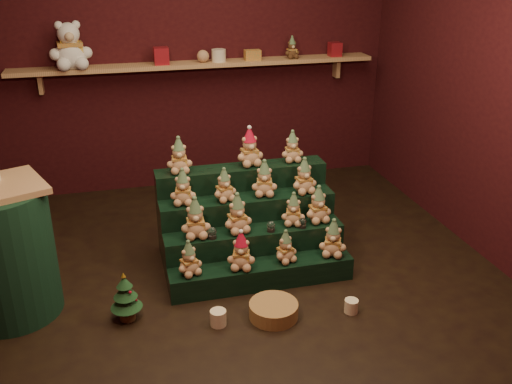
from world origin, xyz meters
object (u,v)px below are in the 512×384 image
object	(u,v)px
riser_tier_front	(262,274)
wicker_basket	(274,310)
mini_christmas_tree	(126,297)
white_bear	(69,39)
snow_globe_a	(212,233)
mug_left	(218,318)
snow_globe_b	(271,226)
brown_bear	(292,48)
mug_right	(351,306)
snow_globe_c	(303,223)
side_table	(4,252)

from	to	relation	value
riser_tier_front	wicker_basket	size ratio (longest dim) A/B	4.10
mini_christmas_tree	white_bear	world-z (taller)	white_bear
snow_globe_a	mug_left	world-z (taller)	snow_globe_a
wicker_basket	white_bear	size ratio (longest dim) A/B	0.63
riser_tier_front	snow_globe_a	distance (m)	0.49
riser_tier_front	wicker_basket	xyz separation A→B (m)	(-0.03, -0.42, -0.04)
snow_globe_b	white_bear	bearing A→B (deg)	127.05
snow_globe_b	riser_tier_front	bearing A→B (deg)	-125.98
snow_globe_b	mini_christmas_tree	size ratio (longest dim) A/B	0.23
mini_christmas_tree	brown_bear	distance (m)	3.15
riser_tier_front	white_bear	bearing A→B (deg)	122.53
mug_right	brown_bear	size ratio (longest dim) A/B	0.46
snow_globe_b	mug_left	distance (m)	0.85
snow_globe_c	brown_bear	world-z (taller)	brown_bear
snow_globe_b	wicker_basket	bearing A→B (deg)	-103.89
snow_globe_b	mini_christmas_tree	distance (m)	1.20
snow_globe_b	mug_right	size ratio (longest dim) A/B	0.87
white_bear	brown_bear	bearing A→B (deg)	-6.57
snow_globe_a	mug_left	bearing A→B (deg)	-97.40
mug_right	wicker_basket	xyz separation A→B (m)	(-0.54, 0.08, 0.00)
snow_globe_c	mug_right	size ratio (longest dim) A/B	0.84
snow_globe_b	white_bear	world-z (taller)	white_bear
riser_tier_front	mug_left	xyz separation A→B (m)	(-0.42, -0.41, -0.03)
mug_right	wicker_basket	world-z (taller)	wicker_basket
mini_christmas_tree	side_table	bearing A→B (deg)	158.62
snow_globe_b	brown_bear	xyz separation A→B (m)	(0.74, 1.87, 1.02)
mini_christmas_tree	brown_bear	size ratio (longest dim) A/B	1.73
snow_globe_c	mini_christmas_tree	size ratio (longest dim) A/B	0.22
side_table	snow_globe_b	bearing A→B (deg)	-19.99
wicker_basket	mini_christmas_tree	bearing A→B (deg)	166.95
snow_globe_a	snow_globe_b	world-z (taller)	snow_globe_a
side_table	white_bear	size ratio (longest dim) A/B	1.76
white_bear	brown_bear	distance (m)	2.16
snow_globe_b	snow_globe_c	xyz separation A→B (m)	(0.25, 0.00, -0.00)
mug_right	snow_globe_a	bearing A→B (deg)	142.42
wicker_basket	white_bear	world-z (taller)	white_bear
snow_globe_c	brown_bear	xyz separation A→B (m)	(0.49, 1.87, 1.03)
mug_left	brown_bear	xyz separation A→B (m)	(1.27, 2.44, 1.37)
mini_christmas_tree	snow_globe_b	bearing A→B (deg)	17.29
snow_globe_a	white_bear	world-z (taller)	white_bear
riser_tier_front	snow_globe_b	distance (m)	0.37
riser_tier_front	mug_right	xyz separation A→B (m)	(0.52, -0.50, -0.04)
mug_right	brown_bear	distance (m)	2.90
snow_globe_a	snow_globe_b	xyz separation A→B (m)	(0.46, -0.00, -0.00)
side_table	mug_left	bearing A→B (deg)	-42.50
snow_globe_c	white_bear	xyz separation A→B (m)	(-1.66, 1.87, 1.19)
snow_globe_b	snow_globe_c	world-z (taller)	snow_globe_b
mini_christmas_tree	brown_bear	bearing A→B (deg)	49.91
riser_tier_front	wicker_basket	distance (m)	0.42
mug_left	brown_bear	distance (m)	3.07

